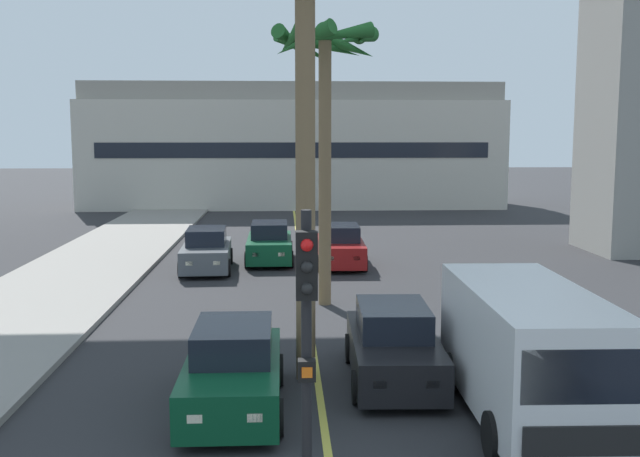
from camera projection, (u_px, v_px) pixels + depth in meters
lane_stripe_center at (305, 289)px, 24.20m from camera, size 0.14×56.00×0.01m
pier_building_backdrop at (293, 146)px, 52.00m from camera, size 28.33×8.04×8.40m
car_queue_front at (393, 346)px, 15.17m from camera, size 1.95×4.16×1.56m
car_queue_second at (207, 251)px, 27.43m from camera, size 1.96×4.16×1.56m
car_queue_third at (340, 247)px, 28.43m from camera, size 1.91×4.14×1.56m
car_queue_fourth at (233, 371)px, 13.62m from camera, size 1.84×4.10×1.56m
car_queue_fifth at (270, 244)px, 29.25m from camera, size 1.85×4.11×1.56m
delivery_van at (527, 350)px, 12.98m from camera, size 2.23×5.28×2.36m
traffic_light_median_near at (307, 342)px, 8.36m from camera, size 0.24×0.37×4.20m
palm_tree_near_median at (325, 72)px, 21.24m from camera, size 3.15×3.17×8.19m
palm_tree_mid_median at (304, 7)px, 14.45m from camera, size 3.20×3.23×9.17m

